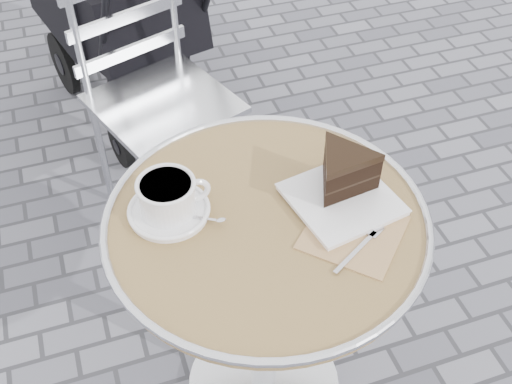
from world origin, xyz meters
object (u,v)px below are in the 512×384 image
object	(u,v)px
cake_plate_set	(344,178)
bistro_chair	(144,66)
cafe_table	(266,266)
cappuccino_set	(169,200)
baby_stroller	(118,6)

from	to	relation	value
cake_plate_set	bistro_chair	size ratio (longest dim) A/B	0.40
bistro_chair	cake_plate_set	bearing A→B (deg)	-92.09
cafe_table	bistro_chair	world-z (taller)	bistro_chair
bistro_chair	cafe_table	bearing A→B (deg)	-103.43
cappuccino_set	baby_stroller	size ratio (longest dim) A/B	0.18
cafe_table	baby_stroller	xyz separation A→B (m)	(-0.09, 1.53, -0.10)
cafe_table	baby_stroller	size ratio (longest dim) A/B	0.69
cappuccino_set	cake_plate_set	bearing A→B (deg)	-9.81
cake_plate_set	baby_stroller	distance (m)	1.57
cappuccino_set	bistro_chair	world-z (taller)	bistro_chair
cafe_table	cake_plate_set	size ratio (longest dim) A/B	2.00
cafe_table	cappuccino_set	bearing A→B (deg)	156.39
cafe_table	cappuccino_set	distance (m)	0.29
baby_stroller	bistro_chair	bearing A→B (deg)	-104.67
cake_plate_set	bistro_chair	distance (m)	0.96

